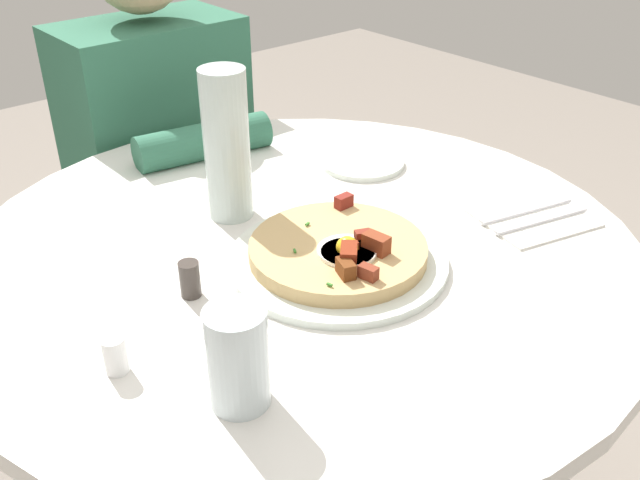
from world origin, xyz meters
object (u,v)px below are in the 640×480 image
knife (541,220)px  bread_plate (362,162)px  person_seated (167,203)px  water_glass (237,358)px  pizza_plate (340,259)px  pepper_shaker (190,279)px  water_bottle (227,145)px  breakfast_pizza (342,249)px  salt_shaker (115,355)px  fork (526,211)px  dining_table (302,331)px

knife → bread_plate: bearing=-65.5°
person_seated → water_glass: 0.98m
person_seated → pizza_plate: person_seated is taller
pepper_shaker → water_bottle: bearing=41.9°
breakfast_pizza → salt_shaker: bearing=-179.9°
water_glass → salt_shaker: (-0.08, 0.13, -0.04)m
pizza_plate → pepper_shaker: size_ratio=6.19×
person_seated → water_glass: bearing=-113.7°
breakfast_pizza → salt_shaker: breakfast_pizza is taller
bread_plate → pepper_shaker: pepper_shaker is taller
bread_plate → fork: 0.32m
person_seated → breakfast_pizza: 0.78m
pizza_plate → water_bottle: bearing=99.0°
bread_plate → water_bottle: bearing=180.0°
breakfast_pizza → bread_plate: 0.35m
breakfast_pizza → pepper_shaker: breakfast_pizza is taller
fork → salt_shaker: bearing=7.6°
breakfast_pizza → water_glass: bearing=-153.7°
bread_plate → fork: (0.07, -0.31, 0.00)m
pizza_plate → water_bottle: size_ratio=1.32×
fork → salt_shaker: size_ratio=3.82×
dining_table → knife: bearing=-32.7°
pizza_plate → salt_shaker: bearing=-179.2°
water_bottle → salt_shaker: 0.40m
knife → pepper_shaker: 0.56m
dining_table → salt_shaker: bearing=-165.7°
dining_table → fork: bearing=-27.5°
person_seated → fork: person_seated is taller
knife → water_glass: bearing=16.1°
salt_shaker → pepper_shaker: bearing=27.2°
salt_shaker → water_glass: bearing=-59.1°
water_glass → person_seated: bearing=66.3°
water_glass → knife: bearing=1.4°
knife → water_glass: water_glass is taller
salt_shaker → pepper_shaker: (0.15, 0.08, 0.00)m
bread_plate → fork: bread_plate is taller
knife → water_bottle: 0.51m
person_seated → water_bottle: person_seated is taller
fork → pepper_shaker: size_ratio=3.50×
salt_shaker → pepper_shaker: pepper_shaker is taller
salt_shaker → pepper_shaker: 0.17m
bread_plate → pepper_shaker: bearing=-161.7°
fork → pepper_shaker: pepper_shaker is taller
salt_shaker → fork: bearing=-7.0°
fork → water_glass: (-0.60, -0.05, 0.05)m
fork → bread_plate: bearing=-62.9°
bread_plate → fork: bearing=-77.5°
knife → salt_shaker: bearing=4.6°
pizza_plate → fork: bearing=-15.2°
dining_table → knife: 0.43m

